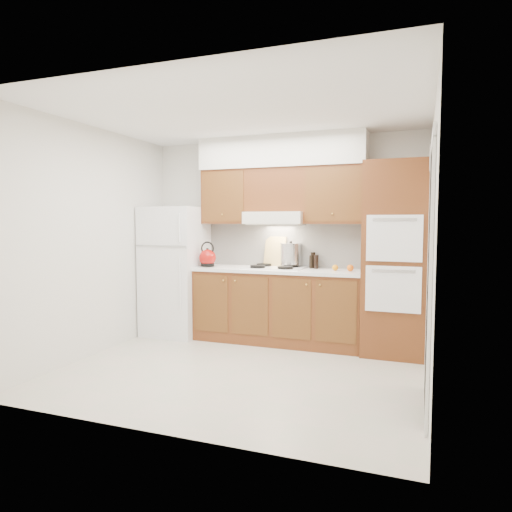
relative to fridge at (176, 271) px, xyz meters
The scene contains 26 objects.
floor 2.00m from the fridge, 39.06° to the right, with size 3.60×3.60×0.00m, color #BBB7A4.
ceiling 2.51m from the fridge, 39.06° to the right, with size 3.60×3.60×0.00m, color white.
wall_back 1.52m from the fridge, 14.37° to the left, with size 3.60×0.02×2.60m, color silver.
wall_left 1.28m from the fridge, 109.11° to the right, with size 0.02×3.00×2.60m, color silver.
wall_right 3.43m from the fridge, 19.58° to the right, with size 0.02×3.00×2.60m, color silver.
fridge is the anchor object (origin of this frame).
base_cabinets 1.49m from the fridge, ahead, with size 2.11×0.60×0.90m, color brown.
countertop 1.43m from the fridge, ahead, with size 2.13×0.62×0.04m, color white.
backsplash 1.51m from the fridge, 13.56° to the left, with size 2.11×0.03×0.56m, color white.
oven_cabinet 2.86m from the fridge, ahead, with size 0.70×0.65×2.20m, color brown.
upper_cab_left 1.22m from the fridge, 15.78° to the left, with size 0.63×0.33×0.70m, color brown.
upper_cab_right 2.35m from the fridge, ahead, with size 0.73×0.33×0.70m, color brown.
range_hood 1.56m from the fridge, ahead, with size 0.75×0.45×0.15m, color silver.
upper_cab_over_hood 1.75m from the fridge, ahead, with size 0.75×0.33×0.55m, color brown.
soffit 2.11m from the fridge, ahead, with size 2.13×0.36×0.40m, color silver.
cooktop 1.38m from the fridge, ahead, with size 0.74×0.50×0.01m, color white.
doorway 3.53m from the fridge, 25.02° to the right, with size 0.02×0.90×2.10m, color black.
wall_clock 3.49m from the fridge, 10.48° to the right, with size 0.30×0.30×0.02m, color #3F3833.
kettle 0.55m from the fridge, ahead, with size 0.22×0.22×0.22m, color #950E0A.
cutting_board 1.38m from the fridge, 12.16° to the left, with size 0.29×0.02×0.39m, color #DEBE72.
stock_pot 1.58m from the fridge, ahead, with size 0.26×0.26×0.27m, color silver.
condiment_a 1.86m from the fridge, ahead, with size 0.06×0.06×0.20m, color black.
condiment_b 1.84m from the fridge, ahead, with size 0.05×0.05×0.16m, color black.
condiment_c 1.90m from the fridge, ahead, with size 0.06×0.06×0.17m, color black.
orange_near 2.34m from the fridge, ahead, with size 0.08×0.08×0.08m, color #E0550B.
orange_far 2.16m from the fridge, ahead, with size 0.07×0.07×0.07m, color orange.
Camera 1 is at (1.72, -4.25, 1.53)m, focal length 32.00 mm.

